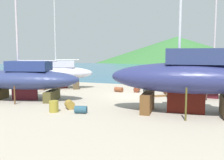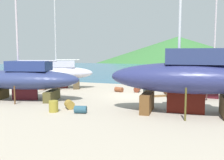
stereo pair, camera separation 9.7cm
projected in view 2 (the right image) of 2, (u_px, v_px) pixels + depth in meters
name	position (u px, v px, depth m)	size (l,w,h in m)	color
ground_plane	(119.00, 102.00, 21.94)	(48.77, 48.77, 0.00)	#B0A390
sea_water	(179.00, 70.00, 63.50)	(143.35, 65.49, 0.01)	#286382
headland_hill	(177.00, 61.00, 135.39)	(164.89, 164.89, 26.66)	#387337
sailboat_mid_port	(25.00, 78.00, 22.63)	(10.77, 6.13, 17.61)	#51401F
sailboat_large_starboard	(187.00, 77.00, 17.34)	(11.09, 4.38, 17.62)	brown
sailboat_far_slipway	(208.00, 77.00, 23.52)	(8.00, 2.77, 13.57)	#4F3426
sailboat_small_center	(60.00, 73.00, 30.08)	(8.24, 5.92, 13.54)	brown
worker	(38.00, 82.00, 29.19)	(0.49, 0.35, 1.67)	#1A5095
barrel_by_slipway	(69.00, 104.00, 19.26)	(0.65, 0.65, 0.82)	olive
barrel_tar_black	(147.00, 93.00, 24.27)	(0.68, 0.68, 0.93)	#272E2C
barrel_rust_far	(137.00, 89.00, 27.50)	(0.64, 0.64, 0.81)	brown
barrel_tipped_center	(54.00, 106.00, 18.16)	(0.67, 0.67, 0.83)	olive
barrel_ochre	(80.00, 110.00, 17.78)	(0.54, 0.54, 0.86)	#2A5165
barrel_tipped_right	(166.00, 89.00, 26.57)	(0.56, 0.56, 0.92)	brown
barrel_rust_mid	(119.00, 89.00, 27.65)	(0.54, 0.54, 0.91)	brown
timber_long_fore	(160.00, 96.00, 24.55)	(3.19, 0.24, 0.18)	brown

